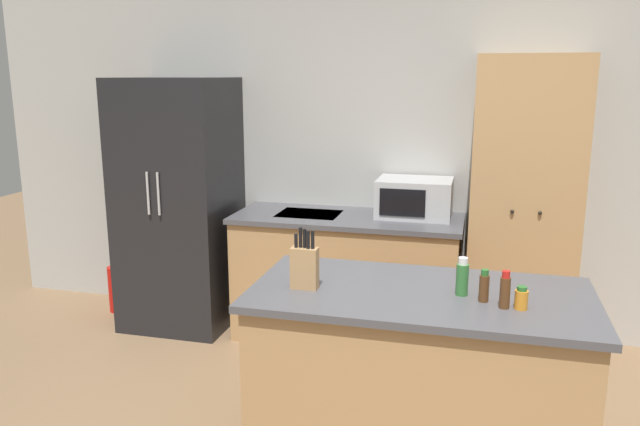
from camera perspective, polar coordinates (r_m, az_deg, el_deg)
wall_back at (r=4.61m, az=11.07°, el=5.02°), size 7.20×0.06×2.60m
refrigerator at (r=4.81m, az=-12.74°, el=0.81°), size 0.78×0.74×1.86m
back_counter at (r=4.55m, az=2.47°, el=-5.79°), size 1.62×0.67×0.91m
pantry_cabinet at (r=4.37m, az=18.08°, el=0.31°), size 0.69×0.55×2.01m
kitchen_island at (r=3.09m, az=8.87°, el=-15.07°), size 1.55×0.80×0.92m
microwave at (r=4.43m, az=8.64°, el=1.39°), size 0.52×0.39×0.27m
knife_block at (r=2.88m, az=-1.42°, el=-4.90°), size 0.12×0.06×0.29m
spice_bottle_tall_dark at (r=2.76m, az=16.56°, el=-6.83°), size 0.04×0.04×0.16m
spice_bottle_short_red at (r=2.82m, az=14.77°, el=-6.53°), size 0.04×0.04×0.15m
spice_bottle_amber_oil at (r=2.78m, az=17.92°, el=-7.45°), size 0.06×0.06×0.10m
spice_bottle_green_herb at (r=2.87m, az=12.88°, el=-5.78°), size 0.06×0.06×0.17m
fire_extinguisher at (r=5.34m, az=-18.09°, el=-6.53°), size 0.13×0.13×0.44m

